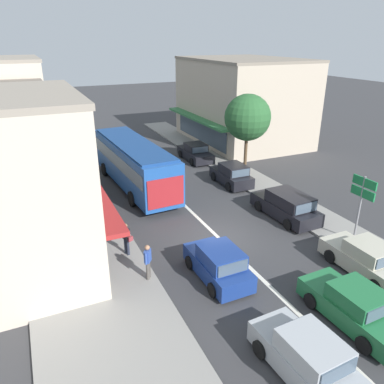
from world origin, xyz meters
TOP-DOWN VIEW (x-y plane):
  - ground_plane at (0.00, 0.00)m, footprint 140.00×140.00m
  - lane_centre_line at (0.00, 4.00)m, footprint 0.20×28.00m
  - sidewalk_left at (-6.80, 6.00)m, footprint 5.20×44.00m
  - kerb_right at (6.20, 6.00)m, footprint 2.80×44.00m
  - building_right_far at (11.48, 16.75)m, footprint 10.03×12.57m
  - city_bus at (-1.93, 8.83)m, footprint 3.15×10.97m
  - sedan_adjacent_lane_trail at (1.56, -7.59)m, footprint 2.00×4.25m
  - hatchback_behind_bus_near at (-1.65, -8.73)m, footprint 1.96×3.78m
  - hatchback_adjacent_lane_lead at (-1.71, -3.12)m, footprint 1.86×3.72m
  - parked_sedan_kerb_front at (4.52, -5.47)m, footprint 1.90×4.20m
  - parked_wagon_kerb_second at (4.72, 0.52)m, footprint 2.06×4.56m
  - parked_hatchback_kerb_third at (4.52, 6.48)m, footprint 1.84×3.71m
  - parked_sedan_kerb_rear at (4.56, 12.73)m, footprint 1.97×4.24m
  - traffic_light_downstreet at (-3.99, 18.40)m, footprint 0.32×0.24m
  - directional_road_sign at (6.14, -3.27)m, footprint 0.10×1.40m
  - street_tree_right at (6.31, 7.63)m, footprint 3.35×3.35m
  - pedestrian_with_handbag_near at (-4.86, 0.21)m, footprint 0.44×0.64m
  - pedestrian_browsing_midblock at (-4.54, -2.07)m, footprint 0.39×0.48m

SIDE VIEW (x-z plane):
  - ground_plane at x=0.00m, z-range 0.00..0.00m
  - lane_centre_line at x=0.00m, z-range 0.00..0.01m
  - kerb_right at x=6.20m, z-range 0.00..0.12m
  - sidewalk_left at x=-6.80m, z-range 0.00..0.14m
  - sedan_adjacent_lane_trail at x=1.56m, z-range -0.07..1.40m
  - parked_sedan_kerb_front at x=4.52m, z-range -0.07..1.40m
  - parked_sedan_kerb_rear at x=4.56m, z-range -0.07..1.40m
  - hatchback_behind_bus_near at x=-1.65m, z-range -0.06..1.48m
  - hatchback_adjacent_lane_lead at x=-1.71m, z-range -0.06..1.48m
  - parked_hatchback_kerb_third at x=4.52m, z-range -0.06..1.48m
  - parked_wagon_kerb_second at x=4.72m, z-range -0.04..1.53m
  - pedestrian_browsing_midblock at x=-4.54m, z-range 0.25..1.88m
  - pedestrian_with_handbag_near at x=-4.86m, z-range 0.25..1.88m
  - city_bus at x=-1.93m, z-range 0.27..3.49m
  - directional_road_sign at x=6.14m, z-range 0.90..4.50m
  - traffic_light_downstreet at x=-3.99m, z-range 0.75..4.95m
  - building_right_far at x=11.48m, z-range 0.00..7.98m
  - street_tree_right at x=6.31m, z-range 1.37..7.49m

